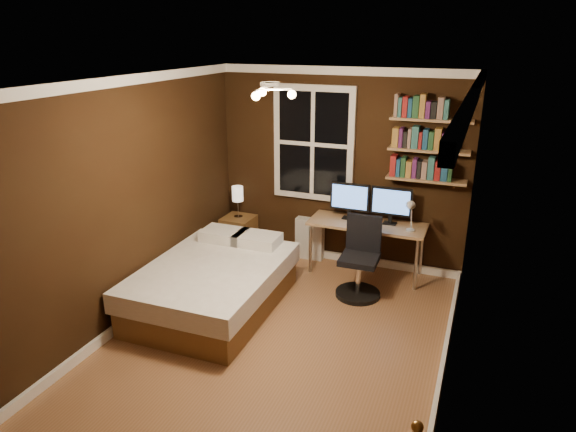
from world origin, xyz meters
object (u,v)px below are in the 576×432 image
at_px(monitor_right, 391,206).
at_px(desk_lamp, 411,216).
at_px(desk, 367,228).
at_px(office_chair, 360,267).
at_px(bedside_lamp, 238,202).
at_px(monitor_left, 350,201).
at_px(radiator, 310,239).
at_px(bed, 214,284).
at_px(nightstand, 239,234).

distance_m(monitor_right, desk_lamp, 0.36).
height_order(desk, monitor_right, monitor_right).
bearing_deg(office_chair, monitor_right, 71.46).
bearing_deg(monitor_right, bedside_lamp, -179.04).
bearing_deg(monitor_left, bedside_lamp, -178.72).
relative_size(bedside_lamp, radiator, 0.77).
height_order(bed, radiator, bed).
relative_size(radiator, monitor_left, 1.13).
relative_size(nightstand, monitor_right, 1.02).
xyz_separation_m(bed, desk_lamp, (1.88, 1.28, 0.62)).
xyz_separation_m(monitor_right, desk_lamp, (0.27, -0.23, -0.01)).
distance_m(radiator, desk, 0.89).
bearing_deg(desk, nightstand, 178.82).
relative_size(bed, monitor_right, 3.82).
distance_m(nightstand, radiator, 1.00).
xyz_separation_m(bedside_lamp, radiator, (0.98, 0.14, -0.44)).
bearing_deg(desk_lamp, monitor_right, 139.34).
bearing_deg(desk_lamp, nightstand, 175.11).
bearing_deg(monitor_right, radiator, 174.10).
relative_size(bed, radiator, 3.36).
distance_m(bed, desk_lamp, 2.36).
height_order(monitor_right, desk_lamp, monitor_right).
height_order(nightstand, desk, desk).
bearing_deg(monitor_left, desk_lamp, -16.52).
bearing_deg(bed, desk_lamp, 33.41).
bearing_deg(bed, radiator, 70.66).
relative_size(desk, monitor_left, 2.87).
relative_size(bedside_lamp, desk_lamp, 0.99).
height_order(radiator, desk, desk).
bearing_deg(desk, bed, -133.10).
height_order(bed, nightstand, bed).
distance_m(monitor_left, monitor_right, 0.51).
bearing_deg(nightstand, monitor_right, 1.88).
bearing_deg(radiator, monitor_left, -11.29).
relative_size(bed, desk_lamp, 4.30).
bearing_deg(desk_lamp, office_chair, -138.83).
bearing_deg(monitor_left, nightstand, -178.72).
xyz_separation_m(bed, desk, (1.35, 1.44, 0.34)).
height_order(bed, bedside_lamp, bedside_lamp).
distance_m(desk, monitor_right, 0.40).
xyz_separation_m(monitor_left, monitor_right, (0.51, 0.00, 0.00)).
bearing_deg(bedside_lamp, office_chair, -18.21).
height_order(radiator, desk_lamp, desk_lamp).
distance_m(bedside_lamp, monitor_right, 2.06).
bearing_deg(monitor_right, desk, -164.87).
bearing_deg(monitor_right, nightstand, -179.04).
relative_size(bed, desk, 1.33).
bearing_deg(monitor_right, monitor_left, 180.00).
bearing_deg(desk_lamp, radiator, 165.61).
relative_size(bed, office_chair, 2.03).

